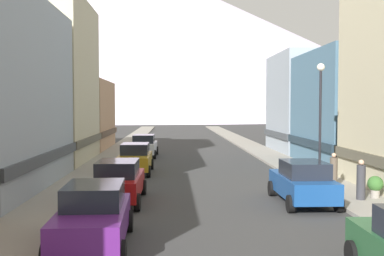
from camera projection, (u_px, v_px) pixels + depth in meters
The scene contains 16 objects.
sidewalk_left at pixel (118, 152), 39.99m from camera, with size 2.50×100.00×0.15m, color gray.
sidewalk_right at pixel (261, 151), 40.53m from camera, with size 2.50×100.00×0.15m, color gray.
storefront_left_2 at pixel (25, 85), 32.55m from camera, with size 9.27×9.69×11.43m.
storefront_left_3 at pixel (64, 117), 42.81m from camera, with size 8.54×10.00×6.40m.
storefront_right_2 at pixel (367, 111), 30.65m from camera, with size 8.06×9.61×7.66m.
storefront_right_3 at pixel (332, 105), 40.33m from camera, with size 10.15×8.77×8.59m.
car_left_0 at pixel (93, 216), 13.08m from camera, with size 2.20×4.46×1.78m.
car_left_1 at pixel (118, 181), 19.14m from camera, with size 2.10×4.42×1.78m.
car_left_2 at pixel (135, 158), 27.66m from camera, with size 2.08×4.41×1.78m.
car_left_3 at pixel (144, 146), 36.73m from camera, with size 2.14×4.43×1.78m.
car_right_1 at pixel (303, 182), 18.92m from camera, with size 2.06×4.40×1.78m.
potted_plant_0 at pixel (375, 185), 19.42m from camera, with size 0.65×0.65×0.93m.
pedestrian_0 at pixel (334, 171), 22.29m from camera, with size 0.36×0.36×1.61m.
pedestrian_2 at pixel (361, 181), 19.07m from camera, with size 0.36×0.36×1.66m.
streetlamp_right at pixel (320, 107), 21.49m from camera, with size 0.36×0.36×5.86m.
mountain_backdrop at pixel (137, 38), 261.91m from camera, with size 331.44×331.44×85.76m, color silver.
Camera 1 is at (-1.56, -5.09, 4.00)m, focal length 43.14 mm.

